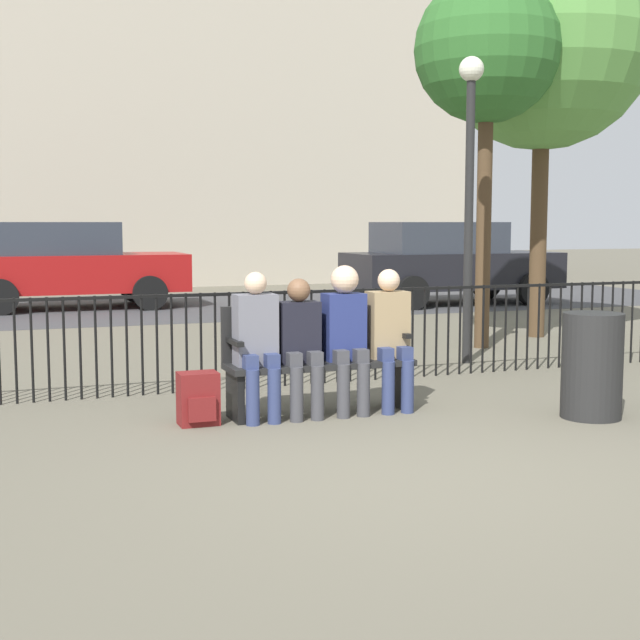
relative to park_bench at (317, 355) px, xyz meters
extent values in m
plane|color=#605B4C|center=(0.00, -2.02, -0.49)|extent=(80.00, 80.00, 0.00)
cube|color=black|center=(0.00, -0.08, -0.06)|extent=(1.60, 0.45, 0.05)
cube|color=black|center=(0.00, 0.12, 0.20)|extent=(1.60, 0.05, 0.47)
cube|color=black|center=(-0.74, -0.08, -0.29)|extent=(0.06, 0.38, 0.40)
cube|color=black|center=(0.74, -0.08, -0.29)|extent=(0.06, 0.38, 0.40)
cube|color=black|center=(-0.74, -0.08, 0.16)|extent=(0.06, 0.38, 0.04)
cube|color=black|center=(0.74, -0.08, 0.16)|extent=(0.06, 0.38, 0.04)
cylinder|color=navy|center=(-0.66, -0.30, -0.26)|extent=(0.11, 0.11, 0.45)
cylinder|color=navy|center=(-0.48, -0.30, -0.26)|extent=(0.11, 0.11, 0.45)
cube|color=navy|center=(-0.66, -0.20, 0.01)|extent=(0.11, 0.20, 0.12)
cube|color=navy|center=(-0.48, -0.20, 0.01)|extent=(0.11, 0.20, 0.12)
cube|color=slate|center=(-0.57, -0.08, 0.25)|extent=(0.34, 0.22, 0.58)
sphere|color=beige|center=(-0.57, -0.10, 0.64)|extent=(0.18, 0.18, 0.18)
cylinder|color=#3D3D42|center=(-0.28, -0.30, -0.26)|extent=(0.11, 0.11, 0.45)
cylinder|color=#3D3D42|center=(-0.10, -0.30, -0.26)|extent=(0.11, 0.11, 0.45)
cube|color=#3D3D42|center=(-0.28, -0.20, 0.01)|extent=(0.11, 0.20, 0.12)
cube|color=#3D3D42|center=(-0.10, -0.20, 0.01)|extent=(0.11, 0.20, 0.12)
cube|color=black|center=(-0.19, -0.08, 0.22)|extent=(0.34, 0.22, 0.51)
sphere|color=brown|center=(-0.19, -0.10, 0.57)|extent=(0.19, 0.19, 0.19)
cylinder|color=#3D3D42|center=(0.12, -0.30, -0.26)|extent=(0.11, 0.11, 0.45)
cylinder|color=#3D3D42|center=(0.30, -0.30, -0.26)|extent=(0.11, 0.11, 0.45)
cube|color=#3D3D42|center=(0.12, -0.20, 0.01)|extent=(0.11, 0.20, 0.12)
cube|color=#3D3D42|center=(0.30, -0.20, 0.01)|extent=(0.11, 0.20, 0.12)
cube|color=navy|center=(0.21, -0.08, 0.24)|extent=(0.34, 0.22, 0.57)
sphere|color=beige|center=(0.21, -0.10, 0.65)|extent=(0.24, 0.24, 0.24)
cylinder|color=navy|center=(0.53, -0.30, -0.26)|extent=(0.11, 0.11, 0.45)
cylinder|color=navy|center=(0.71, -0.30, -0.26)|extent=(0.11, 0.11, 0.45)
cube|color=navy|center=(0.53, -0.20, 0.01)|extent=(0.11, 0.20, 0.12)
cube|color=navy|center=(0.71, -0.20, 0.01)|extent=(0.11, 0.20, 0.12)
cube|color=#997F59|center=(0.62, -0.08, 0.25)|extent=(0.34, 0.22, 0.58)
sphere|color=beige|center=(0.62, -0.10, 0.63)|extent=(0.19, 0.19, 0.19)
cube|color=maroon|center=(-1.06, -0.13, -0.28)|extent=(0.31, 0.23, 0.42)
cube|color=maroon|center=(-1.06, -0.26, -0.34)|extent=(0.22, 0.04, 0.19)
cylinder|color=black|center=(-2.40, 1.25, -0.01)|extent=(0.02, 0.02, 0.95)
cylinder|color=black|center=(-2.26, 1.25, -0.01)|extent=(0.02, 0.02, 0.95)
cylinder|color=black|center=(-2.12, 1.25, -0.01)|extent=(0.02, 0.02, 0.95)
cylinder|color=black|center=(-1.98, 1.25, -0.01)|extent=(0.02, 0.02, 0.95)
cylinder|color=black|center=(-1.84, 1.25, -0.01)|extent=(0.02, 0.02, 0.95)
cylinder|color=black|center=(-1.70, 1.25, -0.01)|extent=(0.02, 0.02, 0.95)
cylinder|color=black|center=(-1.56, 1.25, -0.01)|extent=(0.02, 0.02, 0.95)
cylinder|color=black|center=(-1.42, 1.25, -0.01)|extent=(0.02, 0.02, 0.95)
cylinder|color=black|center=(-1.28, 1.25, -0.01)|extent=(0.02, 0.02, 0.95)
cylinder|color=black|center=(-1.14, 1.25, -0.01)|extent=(0.02, 0.02, 0.95)
cylinder|color=black|center=(-1.00, 1.25, -0.01)|extent=(0.02, 0.02, 0.95)
cylinder|color=black|center=(-0.86, 1.25, -0.01)|extent=(0.02, 0.02, 0.95)
cylinder|color=black|center=(-0.72, 1.25, -0.01)|extent=(0.02, 0.02, 0.95)
cylinder|color=black|center=(-0.58, 1.25, -0.01)|extent=(0.02, 0.02, 0.95)
cylinder|color=black|center=(-0.44, 1.25, -0.01)|extent=(0.02, 0.02, 0.95)
cylinder|color=black|center=(-0.30, 1.25, -0.01)|extent=(0.02, 0.02, 0.95)
cylinder|color=black|center=(-0.16, 1.25, -0.01)|extent=(0.02, 0.02, 0.95)
cylinder|color=black|center=(-0.02, 1.25, -0.01)|extent=(0.02, 0.02, 0.95)
cylinder|color=black|center=(0.12, 1.25, -0.01)|extent=(0.02, 0.02, 0.95)
cylinder|color=black|center=(0.26, 1.25, -0.01)|extent=(0.02, 0.02, 0.95)
cylinder|color=black|center=(0.40, 1.25, -0.01)|extent=(0.02, 0.02, 0.95)
cylinder|color=black|center=(0.54, 1.25, -0.01)|extent=(0.02, 0.02, 0.95)
cylinder|color=black|center=(0.68, 1.25, -0.01)|extent=(0.02, 0.02, 0.95)
cylinder|color=black|center=(0.82, 1.25, -0.01)|extent=(0.02, 0.02, 0.95)
cylinder|color=black|center=(0.96, 1.25, -0.01)|extent=(0.02, 0.02, 0.95)
cylinder|color=black|center=(1.10, 1.25, -0.01)|extent=(0.02, 0.02, 0.95)
cylinder|color=black|center=(1.24, 1.25, -0.01)|extent=(0.02, 0.02, 0.95)
cylinder|color=black|center=(1.38, 1.25, -0.01)|extent=(0.02, 0.02, 0.95)
cylinder|color=black|center=(1.52, 1.25, -0.01)|extent=(0.02, 0.02, 0.95)
cylinder|color=black|center=(1.66, 1.25, -0.01)|extent=(0.02, 0.02, 0.95)
cylinder|color=black|center=(1.80, 1.25, -0.01)|extent=(0.02, 0.02, 0.95)
cylinder|color=black|center=(1.94, 1.25, -0.01)|extent=(0.02, 0.02, 0.95)
cylinder|color=black|center=(2.08, 1.25, -0.01)|extent=(0.02, 0.02, 0.95)
cylinder|color=black|center=(2.22, 1.25, -0.01)|extent=(0.02, 0.02, 0.95)
cylinder|color=black|center=(2.36, 1.25, -0.01)|extent=(0.02, 0.02, 0.95)
cylinder|color=black|center=(2.50, 1.25, -0.01)|extent=(0.02, 0.02, 0.95)
cylinder|color=black|center=(2.64, 1.25, -0.01)|extent=(0.02, 0.02, 0.95)
cylinder|color=black|center=(2.78, 1.25, -0.01)|extent=(0.02, 0.02, 0.95)
cylinder|color=black|center=(2.92, 1.25, -0.01)|extent=(0.02, 0.02, 0.95)
cylinder|color=black|center=(3.06, 1.25, -0.01)|extent=(0.02, 0.02, 0.95)
cylinder|color=black|center=(3.20, 1.25, -0.01)|extent=(0.02, 0.02, 0.95)
cylinder|color=black|center=(3.34, 1.25, -0.01)|extent=(0.02, 0.02, 0.95)
cylinder|color=black|center=(3.48, 1.25, -0.01)|extent=(0.02, 0.02, 0.95)
cylinder|color=black|center=(3.62, 1.25, -0.01)|extent=(0.02, 0.02, 0.95)
cylinder|color=black|center=(3.76, 1.25, -0.01)|extent=(0.02, 0.02, 0.95)
cylinder|color=black|center=(3.90, 1.25, -0.01)|extent=(0.02, 0.02, 0.95)
cylinder|color=black|center=(4.04, 1.25, -0.01)|extent=(0.02, 0.02, 0.95)
cylinder|color=black|center=(4.18, 1.25, -0.01)|extent=(0.02, 0.02, 0.95)
cylinder|color=black|center=(4.32, 1.25, -0.01)|extent=(0.02, 0.02, 0.95)
cube|color=black|center=(0.00, 1.25, 0.44)|extent=(9.00, 0.03, 0.03)
cylinder|color=#4C3823|center=(4.66, 3.67, 1.16)|extent=(0.23, 0.23, 3.29)
sphere|color=#569342|center=(4.66, 3.67, 3.64)|extent=(3.03, 3.03, 3.03)
cylinder|color=#4C3823|center=(3.36, 2.96, 1.14)|extent=(0.19, 0.19, 3.27)
sphere|color=#2D6628|center=(3.36, 2.96, 3.28)|extent=(1.84, 1.84, 1.84)
cylinder|color=black|center=(2.54, 1.92, 1.13)|extent=(0.10, 0.10, 3.23)
sphere|color=silver|center=(2.54, 1.92, 2.83)|extent=(0.28, 0.28, 0.28)
cube|color=#3D3D3F|center=(0.00, 9.98, -0.49)|extent=(24.00, 6.00, 0.01)
cube|color=maroon|center=(-1.15, 10.25, 0.18)|extent=(4.20, 1.70, 0.70)
cube|color=#2D333D|center=(-1.46, 10.25, 0.83)|extent=(2.31, 1.56, 0.60)
cylinder|color=black|center=(0.15, 9.38, -0.17)|extent=(0.64, 0.20, 0.64)
cylinder|color=black|center=(0.15, 11.12, -0.17)|extent=(0.64, 0.20, 0.64)
cylinder|color=black|center=(-2.45, 9.38, -0.17)|extent=(0.64, 0.20, 0.64)
cube|color=black|center=(6.01, 8.61, 0.18)|extent=(4.20, 1.70, 0.70)
cube|color=#2D333D|center=(5.69, 8.61, 0.83)|extent=(2.31, 1.56, 0.60)
cylinder|color=black|center=(7.31, 7.74, -0.17)|extent=(0.64, 0.20, 0.64)
cylinder|color=black|center=(7.31, 9.48, -0.17)|extent=(0.64, 0.20, 0.64)
cylinder|color=black|center=(4.70, 7.74, -0.17)|extent=(0.64, 0.20, 0.64)
cylinder|color=black|center=(4.70, 9.48, -0.17)|extent=(0.64, 0.20, 0.64)
cube|color=#B2A893|center=(0.00, 17.98, 5.59)|extent=(20.00, 6.00, 12.17)
cylinder|color=black|center=(2.06, -1.00, -0.05)|extent=(0.50, 0.50, 0.87)
camera|label=1|loc=(-2.57, -7.04, 1.13)|focal=50.00mm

